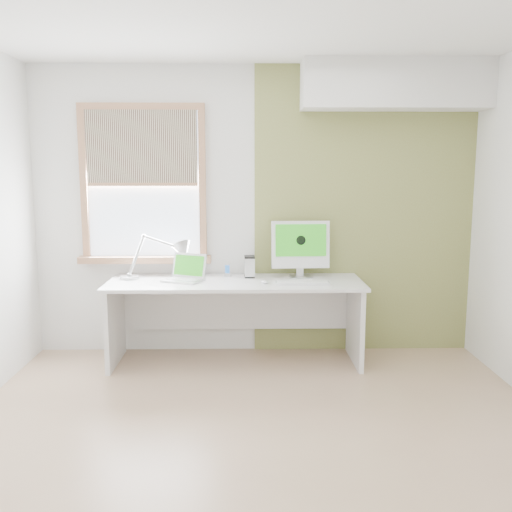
{
  "coord_description": "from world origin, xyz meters",
  "views": [
    {
      "loc": [
        -0.08,
        -3.38,
        1.7
      ],
      "look_at": [
        0.0,
        1.05,
        1.0
      ],
      "focal_mm": 39.43,
      "sensor_mm": 36.0,
      "label": 1
    }
  ],
  "objects_px": {
    "imac": "(300,246)",
    "external_drive": "(250,267)",
    "laptop": "(186,274)",
    "desk_lamp": "(173,254)",
    "desk": "(235,301)"
  },
  "relations": [
    {
      "from": "desk",
      "to": "laptop",
      "type": "xyz_separation_m",
      "value": [
        -0.43,
        -0.02,
        0.25
      ]
    },
    {
      "from": "laptop",
      "to": "desk_lamp",
      "type": "bearing_deg",
      "value": 126.58
    },
    {
      "from": "desk",
      "to": "desk_lamp",
      "type": "bearing_deg",
      "value": 165.41
    },
    {
      "from": "external_drive",
      "to": "imac",
      "type": "height_order",
      "value": "imac"
    },
    {
      "from": "desk",
      "to": "external_drive",
      "type": "xyz_separation_m",
      "value": [
        0.13,
        0.12,
        0.29
      ]
    },
    {
      "from": "external_drive",
      "to": "imac",
      "type": "bearing_deg",
      "value": -1.93
    },
    {
      "from": "desk",
      "to": "external_drive",
      "type": "height_order",
      "value": "external_drive"
    },
    {
      "from": "desk",
      "to": "imac",
      "type": "height_order",
      "value": "imac"
    },
    {
      "from": "laptop",
      "to": "external_drive",
      "type": "height_order",
      "value": "laptop"
    },
    {
      "from": "imac",
      "to": "external_drive",
      "type": "bearing_deg",
      "value": 178.07
    },
    {
      "from": "desk",
      "to": "external_drive",
      "type": "bearing_deg",
      "value": 44.51
    },
    {
      "from": "laptop",
      "to": "external_drive",
      "type": "bearing_deg",
      "value": 14.8
    },
    {
      "from": "desk_lamp",
      "to": "laptop",
      "type": "xyz_separation_m",
      "value": [
        0.13,
        -0.17,
        -0.15
      ]
    },
    {
      "from": "desk",
      "to": "imac",
      "type": "distance_m",
      "value": 0.76
    },
    {
      "from": "desk",
      "to": "external_drive",
      "type": "relative_size",
      "value": 11.67
    }
  ]
}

